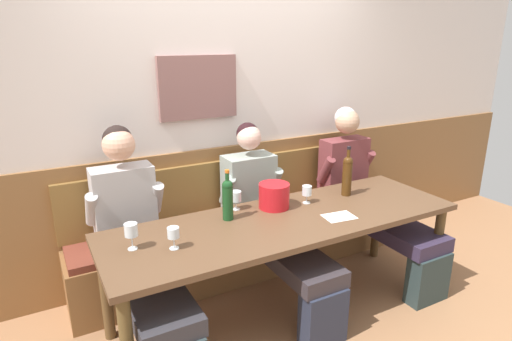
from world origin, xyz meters
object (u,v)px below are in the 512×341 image
Objects in this scene: ice_bucket at (274,196)px; wine_bottle_amber_mid at (228,198)px; wine_glass_near_bucket at (173,234)px; wall_bench at (244,240)px; wine_glass_mid_right at (236,197)px; person_left_seat at (137,240)px; wine_glass_mid_left at (307,191)px; dining_table at (286,228)px; person_right_seat at (368,193)px; wine_glass_by_bottle at (131,231)px; person_center_left_seat at (269,216)px; wine_bottle_green_tall at (347,174)px.

ice_bucket is 0.38m from wine_bottle_amber_mid.
wall_bench is at bearing 41.19° from wine_glass_near_bucket.
ice_bucket is 1.61× the size of wine_glass_mid_right.
wine_glass_mid_left is (1.21, -0.15, 0.17)m from person_left_seat.
person_right_seat is at bearing 16.58° from dining_table.
dining_table is 15.51× the size of wine_glass_by_bottle.
wall_bench is 20.90× the size of wine_glass_near_bucket.
wall_bench is at bearing 92.88° from ice_bucket.
wall_bench reaches higher than ice_bucket.
person_left_seat is at bearing 172.81° from wine_glass_mid_left.
person_right_seat is 2.04m from wine_glass_by_bottle.
wine_glass_by_bottle is (-0.21, 0.11, 0.02)m from wine_glass_near_bucket.
wine_glass_by_bottle is at bearing -173.03° from person_right_seat.
wall_bench is 2.17× the size of person_center_left_seat.
person_left_seat reaches higher than wine_glass_mid_left.
person_left_seat is 0.72m from wine_glass_mid_right.
person_right_seat is at bearing 11.14° from wine_glass_near_bucket.
person_right_seat reaches higher than wine_bottle_amber_mid.
person_right_seat is at bearing 0.07° from wine_glass_mid_right.
person_center_left_seat is (0.04, 0.31, -0.04)m from dining_table.
dining_table is 6.38× the size of wine_bottle_green_tall.
wine_glass_near_bucket is at bearing -175.99° from dining_table.
person_left_seat is 0.34m from wine_glass_by_bottle.
wine_glass_mid_left is at bearing -0.80° from wine_bottle_amber_mid.
wine_glass_by_bottle is 0.82m from wine_glass_mid_right.
ice_bucket is at bearing -100.77° from person_center_left_seat.
person_center_left_seat is 0.68m from wine_bottle_green_tall.
wall_bench is at bearing 142.43° from wine_bottle_green_tall.
wine_glass_near_bucket is (-1.81, -0.36, 0.19)m from person_right_seat.
wine_bottle_amber_mid is (-1.36, -0.13, 0.25)m from person_right_seat.
wall_bench is 0.69m from wine_glass_mid_right.
person_right_seat reaches higher than wine_glass_near_bucket.
wine_bottle_amber_mid reaches higher than wine_glass_by_bottle.
wine_glass_mid_right is (0.57, 0.35, 0.00)m from wine_glass_near_bucket.
person_right_seat reaches higher than wine_glass_mid_right.
dining_table is 1.86× the size of person_right_seat.
ice_bucket is 0.62m from wine_bottle_green_tall.
wine_bottle_amber_mid reaches higher than wall_bench.
dining_table is at bearing -96.20° from ice_bucket.
wine_bottle_green_tall is at bearing -5.87° from person_left_seat.
wine_glass_mid_right reaches higher than dining_table.
wine_bottle_amber_mid is at bearing -175.11° from ice_bucket.
person_right_seat is 9.98× the size of wine_glass_mid_left.
person_right_seat is 3.43× the size of wine_bottle_green_tall.
wine_bottle_green_tall is (0.62, -0.05, 0.08)m from ice_bucket.
wine_glass_by_bottle reaches higher than wine_glass_mid_left.
wine_bottle_amber_mid reaches higher than wine_glass_mid_left.
wine_glass_by_bottle is at bearing -149.68° from wall_bench.
wine_glass_by_bottle is (-0.08, -0.26, 0.19)m from person_left_seat.
person_left_seat reaches higher than ice_bucket.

